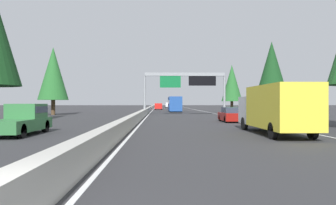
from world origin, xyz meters
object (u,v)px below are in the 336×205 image
box_truck_mid_center (275,108)px  sedan_near_center (231,115)px  pickup_far_left (168,105)px  minivan_far_right (158,106)px  oncoming_near (23,119)px  conifer_right_mid (232,83)px  sedan_distant_a (159,106)px  conifer_left_near (53,74)px  sign_gantry_overhead (186,81)px  conifer_right_near (272,70)px  bus_far_center (175,103)px

box_truck_mid_center → sedan_near_center: size_ratio=1.93×
pickup_far_left → box_truck_mid_center: bearing=-177.9°
minivan_far_right → oncoming_near: oncoming_near is taller
minivan_far_right → conifer_right_mid: 24.11m
sedan_distant_a → conifer_left_near: size_ratio=0.41×
sign_gantry_overhead → conifer_left_near: 20.78m
box_truck_mid_center → oncoming_near: box_truck_mid_center is taller
box_truck_mid_center → conifer_right_near: 33.88m
oncoming_near → conifer_right_near: (31.25, -26.18, 6.16)m
box_truck_mid_center → minivan_far_right: box_truck_mid_center is taller
bus_far_center → pickup_far_left: (52.89, -0.08, -0.80)m
sedan_near_center → oncoming_near: 19.78m
sedan_near_center → minivan_far_right: minivan_far_right is taller
bus_far_center → sedan_near_center: bearing=-173.8°
sedan_distant_a → pickup_far_left: bearing=-103.6°
sedan_distant_a → oncoming_near: oncoming_near is taller
box_truck_mid_center → sedan_near_center: (12.73, -0.09, -0.93)m
sign_gantry_overhead → sedan_near_center: 18.50m
conifer_right_near → conifer_right_mid: bearing=7.2°
conifer_right_near → conifer_right_mid: (18.20, 2.29, -1.00)m
box_truck_mid_center → conifer_right_mid: bearing=-9.7°
box_truck_mid_center → minivan_far_right: size_ratio=1.70×
bus_far_center → minivan_far_right: 18.80m
pickup_far_left → conifer_right_mid: bearing=-166.7°
box_truck_mid_center → conifer_right_near: size_ratio=0.73×
box_truck_mid_center → pickup_far_left: box_truck_mid_center is taller
conifer_right_near → oncoming_near: bearing=140.0°
sedan_near_center → bus_far_center: bearing=6.2°
sedan_near_center → sign_gantry_overhead: bearing=9.8°
sedan_distant_a → minivan_far_right: 35.27m
pickup_far_left → conifer_right_near: size_ratio=0.48×
oncoming_near → sign_gantry_overhead: bearing=157.5°
minivan_far_right → sedan_distant_a: bearing=-0.1°
oncoming_near → box_truck_mid_center: bearing=88.5°
sedan_distant_a → conifer_right_mid: conifer_right_mid is taller
conifer_right_near → box_truck_mid_center: bearing=161.1°
bus_far_center → minivan_far_right: bearing=10.6°
conifer_right_near → pickup_far_left: bearing=11.8°
sedan_near_center → conifer_left_near: 30.98m
pickup_far_left → conifer_right_near: bearing=-168.2°
box_truck_mid_center → conifer_right_mid: size_ratio=0.85×
conifer_right_mid → conifer_left_near: (-18.10, 32.19, 0.37)m
oncoming_near → minivan_far_right: bearing=173.1°
box_truck_mid_center → conifer_left_near: bearing=36.7°
conifer_left_near → minivan_far_right: bearing=-24.7°
conifer_left_near → pickup_far_left: bearing=-15.9°
bus_far_center → pickup_far_left: bearing=-0.1°
oncoming_near → conifer_right_mid: (49.45, -23.89, 5.16)m
sedan_near_center → conifer_right_near: bearing=-29.5°
sign_gantry_overhead → box_truck_mid_center: (-30.40, -2.98, -3.58)m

